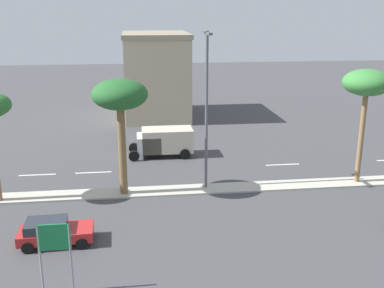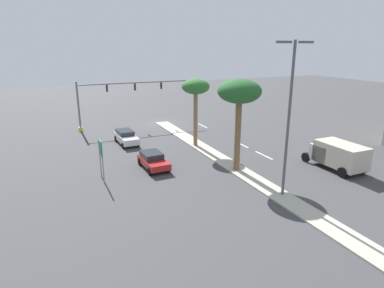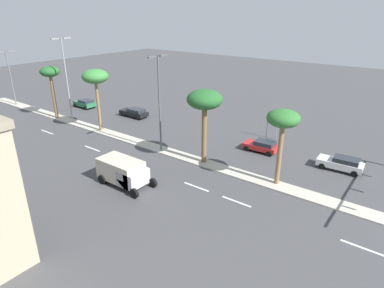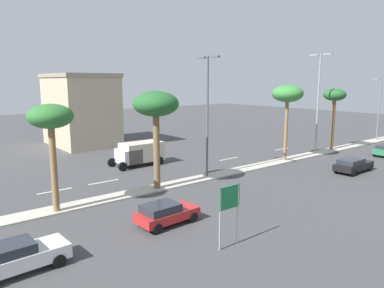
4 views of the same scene
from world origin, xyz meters
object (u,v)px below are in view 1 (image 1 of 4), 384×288
(directional_road_sign, at_px, (54,244))
(palm_tree_inboard, at_px, (120,98))
(sedan_red_far, at_px, (54,231))
(street_lamp_near, at_px, (207,100))
(palm_tree_center, at_px, (367,85))
(commercial_building, at_px, (156,75))
(box_truck, at_px, (162,141))

(directional_road_sign, distance_m, palm_tree_inboard, 12.27)
(sedan_red_far, bearing_deg, street_lamp_near, 126.25)
(street_lamp_near, bearing_deg, sedan_red_far, -53.75)
(directional_road_sign, height_order, sedan_red_far, directional_road_sign)
(palm_tree_center, distance_m, street_lamp_near, 11.24)
(commercial_building, relative_size, sedan_red_far, 2.77)
(commercial_building, xyz_separation_m, palm_tree_inboard, (24.26, -3.50, 1.88))
(directional_road_sign, height_order, box_truck, directional_road_sign)
(street_lamp_near, distance_m, sedan_red_far, 12.99)
(street_lamp_near, distance_m, box_truck, 9.81)
(palm_tree_inboard, xyz_separation_m, palm_tree_center, (-0.13, 16.97, 0.49))
(commercial_building, bearing_deg, palm_tree_center, 29.17)
(directional_road_sign, height_order, palm_tree_inboard, palm_tree_inboard)
(palm_tree_inboard, distance_m, palm_tree_center, 16.98)
(palm_tree_center, relative_size, box_truck, 1.49)
(commercial_building, height_order, box_truck, commercial_building)
(commercial_building, bearing_deg, palm_tree_inboard, -8.21)
(palm_tree_inboard, bearing_deg, commercial_building, 171.79)
(box_truck, bearing_deg, commercial_building, 178.89)
(sedan_red_far, bearing_deg, palm_tree_inboard, 150.60)
(sedan_red_far, relative_size, box_truck, 0.72)
(directional_road_sign, xyz_separation_m, commercial_building, (-35.40, 6.25, 2.48))
(commercial_building, relative_size, box_truck, 2.01)
(directional_road_sign, xyz_separation_m, palm_tree_center, (-11.27, 19.72, 4.85))
(commercial_building, relative_size, palm_tree_center, 1.35)
(palm_tree_center, height_order, street_lamp_near, street_lamp_near)
(palm_tree_center, xyz_separation_m, sedan_red_far, (6.63, -20.63, -6.53))
(commercial_building, distance_m, palm_tree_center, 27.73)
(directional_road_sign, bearing_deg, box_truck, 163.09)
(palm_tree_inboard, height_order, palm_tree_center, palm_tree_center)
(street_lamp_near, height_order, sedan_red_far, street_lamp_near)
(palm_tree_center, bearing_deg, directional_road_sign, -60.25)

